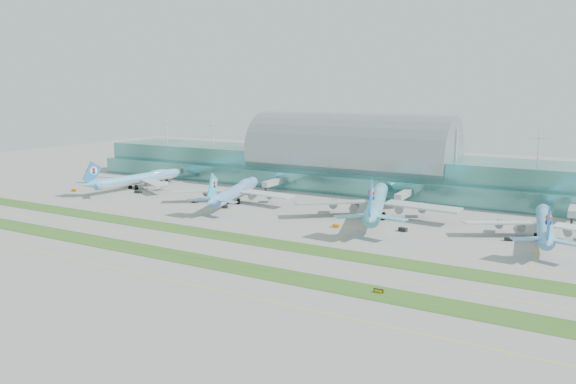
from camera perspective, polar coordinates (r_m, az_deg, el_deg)
The scene contains 20 objects.
ground at distance 221.23m, azimuth -7.03°, elevation -4.55°, with size 700.00×700.00×0.00m, color gray.
terminal at distance 329.09m, azimuth 6.33°, elevation 2.92°, with size 340.00×69.10×36.00m.
grass_strip_near at distance 200.29m, azimuth -11.80°, elevation -6.28°, with size 420.00×12.00×0.08m, color #2D591E.
grass_strip_far at distance 222.77m, azimuth -6.72°, elevation -4.42°, with size 420.00×12.00×0.08m, color #2D591E.
taxiline_a at distance 186.49m, azimuth -15.87°, elevation -7.74°, with size 420.00×0.35×0.01m, color yellow.
taxiline_b at distance 210.56m, azimuth -9.30°, elevation -5.38°, with size 420.00×0.35×0.01m, color yellow.
taxiline_c at distance 235.46m, azimuth -4.43°, elevation -3.58°, with size 420.00×0.35×0.01m, color yellow.
taxiline_d at distance 253.51m, azimuth -1.67°, elevation -2.54°, with size 420.00×0.35×0.01m, color yellow.
airliner_a at distance 336.59m, azimuth -14.96°, elevation 1.36°, with size 60.38×68.99×18.99m.
airliner_b at distance 285.79m, azimuth -5.34°, elevation 0.16°, with size 61.23×70.85×19.86m.
airliner_c at distance 254.62m, azimuth 9.00°, elevation -0.96°, with size 70.94×82.23×23.15m.
airliner_d at distance 237.33m, azimuth 24.61°, elevation -2.95°, with size 60.31×68.85×18.95m.
gse_a at distance 337.89m, azimuth -20.84°, elevation 0.18°, with size 3.18×1.73×1.44m, color orange.
gse_b at distance 321.73m, azimuth -14.99°, elevation 0.02°, with size 3.78×1.99×1.41m, color black.
gse_c at distance 288.75m, azimuth -9.43°, elevation -0.91°, with size 3.59×2.04×1.59m, color black.
gse_d at distance 273.35m, azimuth -6.42°, elevation -1.50°, with size 2.90×1.53×1.31m, color black.
gse_e at distance 235.25m, azimuth 4.95°, elevation -3.42°, with size 2.95×1.85×1.45m, color orange.
gse_f at distance 232.53m, azimuth 11.59°, elevation -3.74°, with size 3.46×1.78×1.56m, color black.
gse_g at distance 229.90m, azimuth 21.49°, elevation -4.48°, with size 3.04×1.50×1.22m, color black.
taxiway_sign_east at distance 163.15m, azimuth 9.18°, elevation -9.89°, with size 2.86×0.47×1.21m.
Camera 1 is at (127.59, -171.54, 56.89)m, focal length 35.00 mm.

